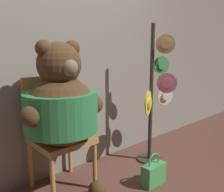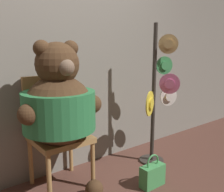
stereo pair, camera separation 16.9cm
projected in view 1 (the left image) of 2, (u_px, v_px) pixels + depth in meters
ground_plane at (96, 191)px, 2.29m from camera, size 14.00×14.00×0.00m
wall_back at (58, 46)px, 2.47m from camera, size 8.00×0.10×2.63m
chair at (56, 128)px, 2.31m from camera, size 0.49×0.48×1.04m
teddy_bear at (61, 107)px, 2.12m from camera, size 0.76×0.67×1.36m
hat_display_rack at (156, 97)px, 2.78m from camera, size 0.54×0.36×1.55m
handbag_on_ground at (154, 173)px, 2.39m from camera, size 0.25×0.11×0.32m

